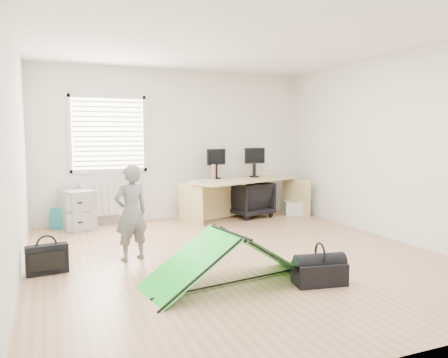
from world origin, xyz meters
name	(u,v)px	position (x,y,z in m)	size (l,w,h in m)	color
ground	(236,256)	(0.00, 0.00, 0.00)	(5.50, 5.50, 0.00)	tan
back_wall	(176,145)	(0.00, 2.75, 1.35)	(5.00, 0.02, 2.70)	silver
window	(108,134)	(-1.20, 2.71, 1.55)	(1.20, 0.06, 1.20)	silver
radiator	(110,198)	(-1.20, 2.67, 0.45)	(1.00, 0.12, 0.60)	silver
desk	(246,199)	(1.14, 2.15, 0.36)	(2.14, 0.68, 0.73)	tan
filing_cabinet	(77,210)	(-1.76, 2.43, 0.32)	(0.41, 0.55, 0.64)	#A3A6A8
monitor_left	(216,168)	(0.67, 2.44, 0.93)	(0.42, 0.09, 0.40)	black
monitor_right	(254,166)	(1.45, 2.44, 0.94)	(0.43, 0.09, 0.41)	black
keyboard	(203,181)	(0.30, 2.10, 0.74)	(0.45, 0.16, 0.02)	beige
thermos	(213,172)	(0.57, 2.32, 0.87)	(0.08, 0.08, 0.27)	#B26365
office_chair	(249,199)	(1.29, 2.33, 0.33)	(0.71, 0.73, 0.66)	black
person	(131,213)	(-1.26, 0.33, 0.59)	(0.43, 0.28, 1.18)	slate
kite	(230,258)	(-0.47, -0.93, 0.27)	(1.76, 0.78, 0.55)	#14DC28
storage_crate	(297,208)	(2.22, 2.16, 0.13)	(0.46, 0.32, 0.26)	silver
tote_bag	(60,219)	(-2.03, 2.53, 0.17)	(0.28, 0.12, 0.34)	teal
laptop_bag	(47,259)	(-2.23, 0.13, 0.17)	(0.44, 0.13, 0.33)	black
white_box	(189,263)	(-0.69, -0.21, 0.05)	(0.10, 0.10, 0.10)	silver
duffel_bag	(320,273)	(0.38, -1.29, 0.12)	(0.53, 0.27, 0.23)	black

